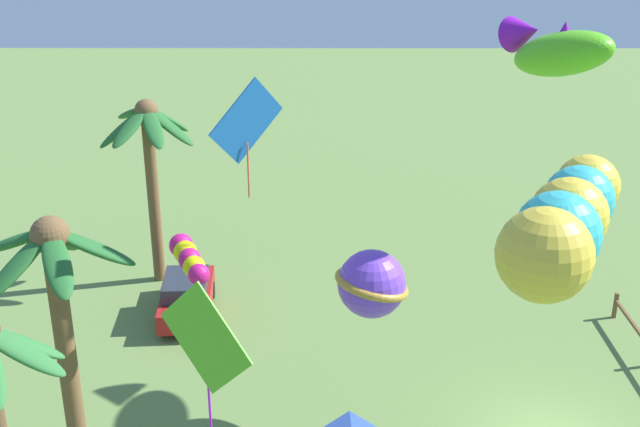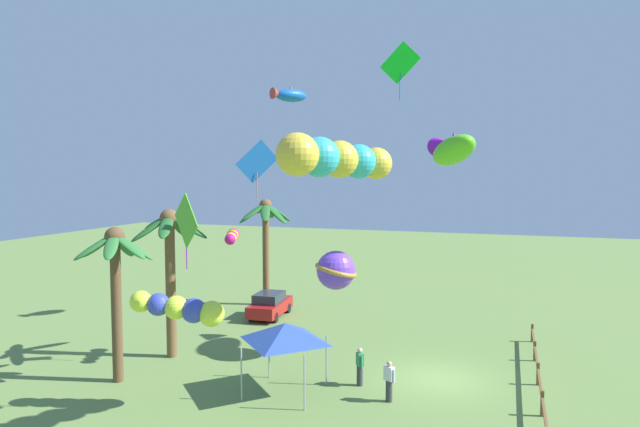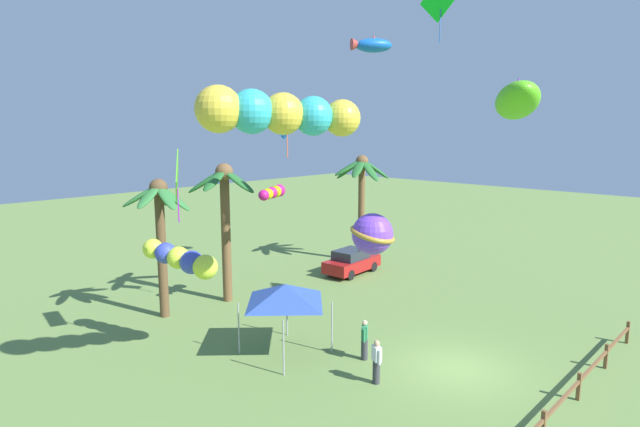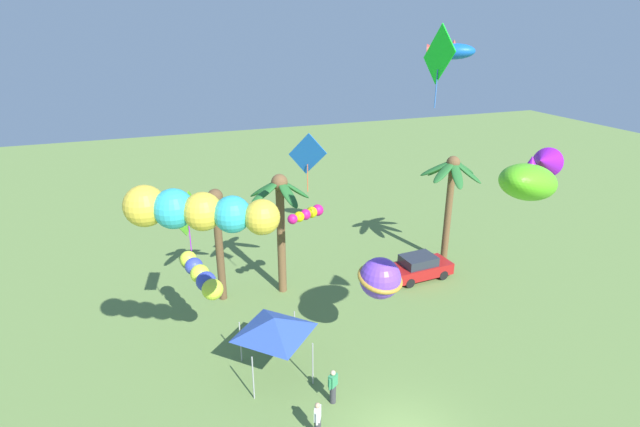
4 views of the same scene
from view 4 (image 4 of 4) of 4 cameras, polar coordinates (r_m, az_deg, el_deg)
palm_tree_0 at (r=26.83m, az=-4.74°, el=0.68°), size 3.70×3.89×7.13m
palm_tree_1 at (r=26.62m, az=-12.01°, el=-0.65°), size 3.22×3.36×6.58m
palm_tree_2 at (r=31.47m, az=15.14°, el=3.57°), size 3.90×3.64×7.12m
parked_car_0 at (r=30.56m, az=11.59°, el=-6.18°), size 4.00×1.95×1.51m
spectator_0 at (r=19.71m, az=-0.28°, el=-23.06°), size 0.38×0.50×1.59m
spectator_1 at (r=21.05m, az=1.52°, el=-19.63°), size 0.47×0.40×1.59m
festival_tent at (r=21.62m, az=-5.39°, el=-12.96°), size 2.86×2.86×2.85m
kite_ball_0 at (r=21.62m, az=7.08°, el=-7.55°), size 2.63×2.63×1.84m
kite_diamond_1 at (r=21.45m, az=-1.49°, el=6.93°), size 1.30×1.51×2.72m
kite_tube_2 at (r=24.03m, az=-1.53°, el=-0.05°), size 2.08×1.20×0.59m
kite_tube_3 at (r=23.23m, az=-13.75°, el=-7.10°), size 1.63×3.43×1.32m
kite_fish_4 at (r=17.11m, az=23.53°, el=3.80°), size 3.97×3.16×2.01m
kite_diamond_5 at (r=16.54m, az=13.79°, el=17.55°), size 0.14×1.86×2.59m
kite_fish_6 at (r=26.04m, az=15.07°, el=17.94°), size 2.44×2.06×0.97m
kite_tube_7 at (r=15.38m, az=-14.44°, el=0.31°), size 4.53×2.85×1.43m
kite_diamond_8 at (r=21.39m, az=-15.29°, el=-0.10°), size 1.11×1.65×2.73m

